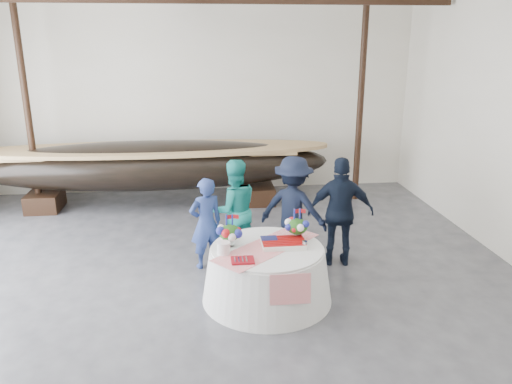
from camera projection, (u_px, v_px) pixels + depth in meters
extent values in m
cube|color=#3D3D42|center=(206.00, 319.00, 6.61)|extent=(10.00, 12.00, 0.01)
cube|color=silver|center=(199.00, 96.00, 11.64)|extent=(10.00, 0.02, 4.50)
cylinder|color=black|center=(27.00, 105.00, 10.14)|extent=(0.14, 0.14, 4.50)
cylinder|color=black|center=(361.00, 100.00, 10.88)|extent=(0.14, 0.14, 4.50)
cube|color=black|center=(45.00, 201.00, 10.76)|extent=(0.68, 0.87, 0.39)
cube|color=black|center=(258.00, 194.00, 11.25)|extent=(0.68, 0.87, 0.39)
ellipsoid|color=black|center=(152.00, 165.00, 10.79)|extent=(7.73, 1.55, 1.06)
cube|color=#9E7A4C|center=(151.00, 152.00, 10.70)|extent=(6.19, 1.02, 0.06)
cone|color=silver|center=(267.00, 274.00, 7.03)|extent=(1.84, 1.84, 0.76)
cylinder|color=silver|center=(267.00, 249.00, 6.92)|extent=(1.56, 1.56, 0.04)
cube|color=red|center=(267.00, 247.00, 6.91)|extent=(1.63, 1.54, 0.01)
cube|color=white|center=(283.00, 243.00, 6.95)|extent=(0.60, 0.40, 0.07)
cylinder|color=white|center=(224.00, 248.00, 6.68)|extent=(0.18, 0.18, 0.17)
cylinder|color=white|center=(227.00, 234.00, 7.13)|extent=(0.18, 0.18, 0.18)
cube|color=maroon|center=(243.00, 260.00, 6.47)|extent=(0.30, 0.24, 0.03)
cone|color=silver|center=(305.00, 245.00, 6.83)|extent=(0.09, 0.09, 0.12)
imported|color=navy|center=(206.00, 223.00, 7.91)|extent=(0.64, 0.53, 1.49)
imported|color=teal|center=(234.00, 210.00, 8.19)|extent=(0.95, 0.81, 1.71)
imported|color=black|center=(293.00, 209.00, 8.18)|extent=(1.31, 1.11, 1.76)
imported|color=black|center=(341.00, 212.00, 7.98)|extent=(1.11, 0.59, 1.79)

